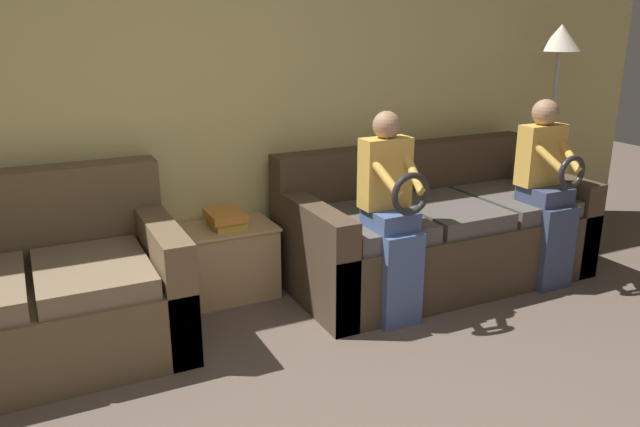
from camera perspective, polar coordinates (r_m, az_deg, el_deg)
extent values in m
cube|color=#DBCC7F|center=(4.04, -11.71, 10.49)|extent=(7.72, 0.06, 2.55)
cube|color=#473828|center=(4.39, 10.53, -3.04)|extent=(2.06, 0.98, 0.45)
cube|color=#473828|center=(4.56, 7.95, 3.67)|extent=(2.06, 0.20, 0.43)
cube|color=#473828|center=(3.88, -0.81, -3.75)|extent=(0.16, 0.98, 0.67)
cube|color=#473828|center=(4.96, 19.50, -0.07)|extent=(0.16, 0.98, 0.67)
cube|color=#514C47|center=(3.91, 4.73, -0.97)|extent=(0.55, 0.74, 0.11)
cube|color=#514C47|center=(4.22, 11.53, 0.13)|extent=(0.55, 0.74, 0.11)
cube|color=#514C47|center=(4.59, 17.32, 1.06)|extent=(0.55, 0.74, 0.11)
cube|color=brown|center=(3.66, -24.53, -9.00)|extent=(1.51, 0.98, 0.41)
cube|color=brown|center=(3.86, -25.64, -0.28)|extent=(1.51, 0.20, 0.53)
cube|color=brown|center=(3.66, -14.17, -5.60)|extent=(0.16, 0.98, 0.68)
cube|color=#7A664C|center=(3.47, -20.08, -5.14)|extent=(0.56, 0.74, 0.11)
cube|color=#475B8E|center=(3.67, 7.42, -6.09)|extent=(0.25, 0.10, 0.56)
cube|color=#475B8E|center=(3.66, 6.43, -0.48)|extent=(0.25, 0.28, 0.11)
cube|color=gold|center=(3.65, 5.97, 3.72)|extent=(0.29, 0.14, 0.41)
sphere|color=#A37A5B|center=(3.59, 6.11, 8.04)|extent=(0.16, 0.16, 0.16)
torus|color=black|center=(3.44, 8.31, 1.76)|extent=(0.25, 0.04, 0.25)
cylinder|color=gold|center=(3.48, 5.80, 3.59)|extent=(0.10, 0.31, 0.23)
cylinder|color=gold|center=(3.58, 8.45, 3.89)|extent=(0.10, 0.31, 0.23)
cube|color=#384260|center=(4.42, 20.70, -3.00)|extent=(0.27, 0.10, 0.56)
cube|color=#384260|center=(4.41, 19.86, 1.65)|extent=(0.27, 0.28, 0.11)
cube|color=gold|center=(4.40, 19.55, 5.08)|extent=(0.31, 0.14, 0.40)
sphere|color=#A37A5B|center=(4.35, 19.92, 8.67)|extent=(0.17, 0.17, 0.17)
torus|color=black|center=(4.23, 22.04, 3.53)|extent=(0.22, 0.04, 0.22)
cylinder|color=gold|center=(4.23, 19.95, 5.01)|extent=(0.12, 0.31, 0.22)
cylinder|color=gold|center=(4.37, 21.73, 5.19)|extent=(0.12, 0.31, 0.22)
cube|color=tan|center=(4.08, -8.40, -4.33)|extent=(0.58, 0.39, 0.48)
cube|color=tan|center=(4.00, -8.54, -1.27)|extent=(0.60, 0.41, 0.02)
cube|color=gold|center=(4.00, -8.52, -0.80)|extent=(0.20, 0.26, 0.05)
cube|color=orange|center=(3.97, -8.67, -0.17)|extent=(0.22, 0.27, 0.05)
cylinder|color=#2D2B28|center=(5.40, 19.36, -2.29)|extent=(0.26, 0.26, 0.02)
cylinder|color=#B7B7BC|center=(5.21, 20.18, 5.56)|extent=(0.03, 0.03, 1.48)
cone|color=beige|center=(5.12, 21.17, 14.77)|extent=(0.30, 0.30, 0.19)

